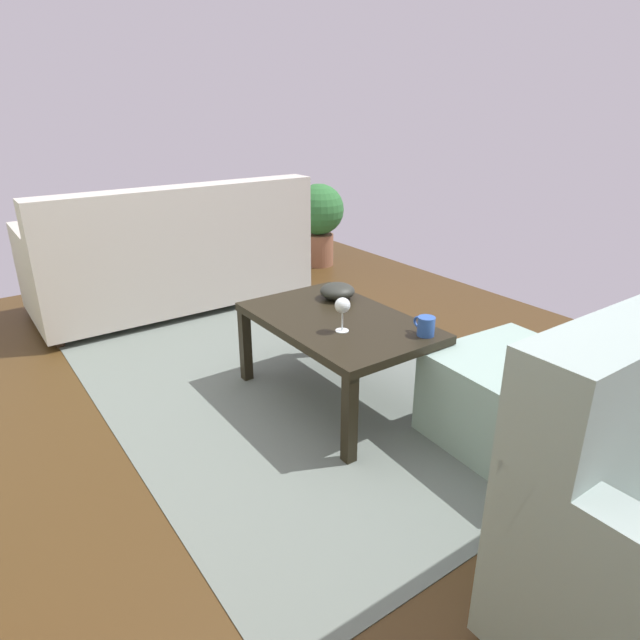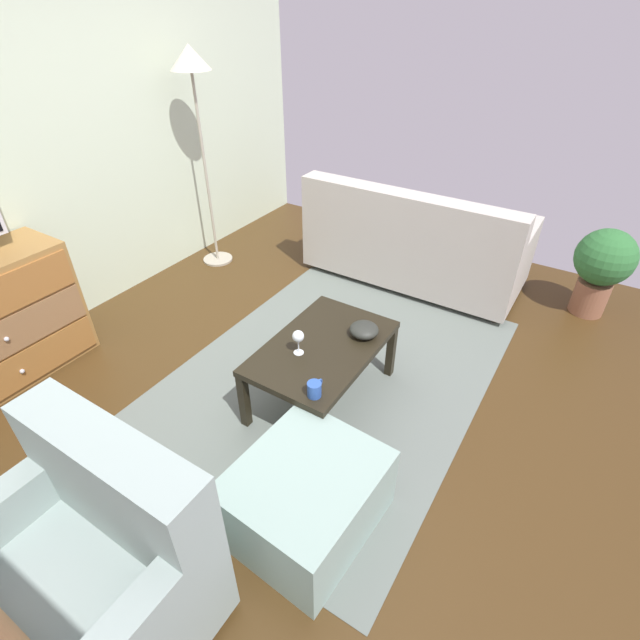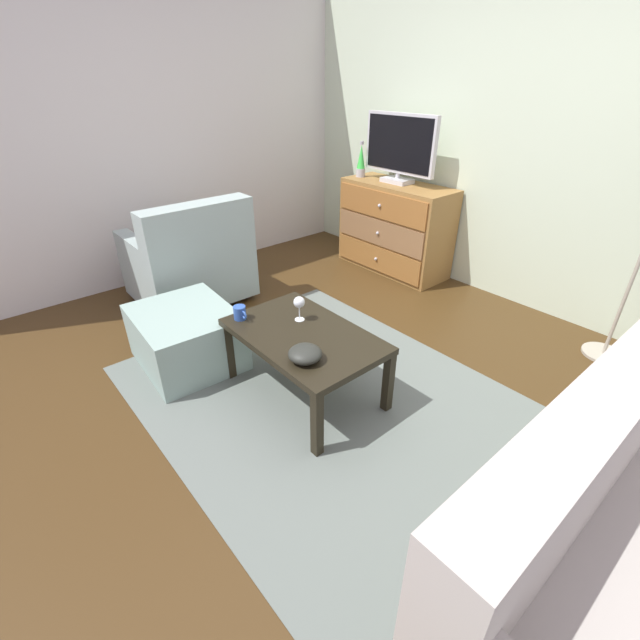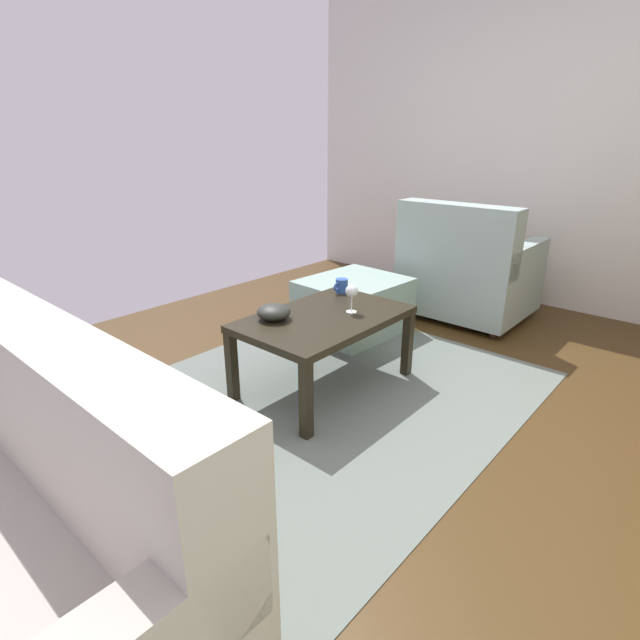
{
  "view_description": "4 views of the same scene",
  "coord_description": "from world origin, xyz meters",
  "views": [
    {
      "loc": [
        -1.92,
        1.2,
        1.39
      ],
      "look_at": [
        -0.19,
        -0.03,
        0.53
      ],
      "focal_mm": 30.64,
      "sensor_mm": 36.0,
      "label": 1
    },
    {
      "loc": [
        -1.9,
        -1.42,
        2.18
      ],
      "look_at": [
        -0.03,
        -0.25,
        0.62
      ],
      "focal_mm": 26.29,
      "sensor_mm": 36.0,
      "label": 2
    },
    {
      "loc": [
        1.68,
        -1.58,
        1.75
      ],
      "look_at": [
        0.02,
        -0.16,
        0.5
      ],
      "focal_mm": 24.35,
      "sensor_mm": 36.0,
      "label": 3
    },
    {
      "loc": [
        1.85,
        1.36,
        1.35
      ],
      "look_at": [
        0.19,
        -0.11,
        0.5
      ],
      "focal_mm": 27.32,
      "sensor_mm": 36.0,
      "label": 4
    }
  ],
  "objects": [
    {
      "name": "bowl_decorative",
      "position": [
        0.2,
        -0.42,
        0.47
      ],
      "size": [
        0.18,
        0.18,
        0.08
      ],
      "primitive_type": "ellipsoid",
      "color": "#272A25",
      "rests_on": "coffee_table"
    },
    {
      "name": "mug",
      "position": [
        -0.4,
        -0.45,
        0.48
      ],
      "size": [
        0.11,
        0.08,
        0.09
      ],
      "color": "#2B51A3",
      "rests_on": "coffee_table"
    },
    {
      "name": "ground_plane",
      "position": [
        0.0,
        0.0,
        -0.03
      ],
      "size": [
        5.27,
        4.43,
        0.05
      ],
      "primitive_type": "cube",
      "color": "#402C13"
    },
    {
      "name": "ottoman",
      "position": [
        -0.8,
        -0.65,
        0.19
      ],
      "size": [
        0.73,
        0.64,
        0.39
      ],
      "primitive_type": "cube",
      "rotation": [
        0.0,
        0.0,
        -0.06
      ],
      "color": "#85A197",
      "rests_on": "ground_plane"
    },
    {
      "name": "wine_glass",
      "position": [
        -0.16,
        -0.18,
        0.55
      ],
      "size": [
        0.07,
        0.07,
        0.16
      ],
      "color": "silver",
      "rests_on": "coffee_table"
    },
    {
      "name": "potted_plant",
      "position": [
        1.99,
        -1.57,
        0.43
      ],
      "size": [
        0.44,
        0.44,
        0.72
      ],
      "color": "brown",
      "rests_on": "ground_plane"
    },
    {
      "name": "coffee_table",
      "position": [
        -0.02,
        -0.26,
        0.38
      ],
      "size": [
        0.94,
        0.6,
        0.43
      ],
      "color": "black",
      "rests_on": "ground_plane"
    },
    {
      "name": "area_rug",
      "position": [
        0.2,
        -0.2,
        0.0
      ],
      "size": [
        2.6,
        1.9,
        0.01
      ],
      "primitive_type": "cube",
      "color": "slate",
      "rests_on": "ground_plane"
    },
    {
      "name": "couch_large",
      "position": [
        1.72,
        -0.12,
        0.34
      ],
      "size": [
        0.85,
        1.87,
        0.88
      ],
      "color": "#332319",
      "rests_on": "ground_plane"
    }
  ]
}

